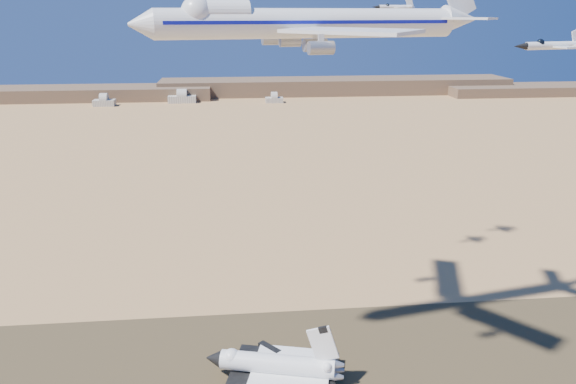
{
  "coord_description": "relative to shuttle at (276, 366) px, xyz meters",
  "views": [
    {
      "loc": [
        -7.34,
        -137.84,
        93.67
      ],
      "look_at": [
        7.54,
        8.0,
        46.77
      ],
      "focal_mm": 35.0,
      "sensor_mm": 36.0,
      "label": 1
    }
  ],
  "objects": [
    {
      "name": "shuttle",
      "position": [
        0.0,
        0.0,
        0.0
      ],
      "size": [
        37.14,
        28.59,
        18.19
      ],
      "rotation": [
        0.0,
        0.0,
        -0.25
      ],
      "color": "white",
      "rests_on": "runway"
    },
    {
      "name": "chase_jet_d",
      "position": [
        47.46,
        72.41,
        90.74
      ],
      "size": [
        15.15,
        8.39,
        3.79
      ],
      "rotation": [
        0.0,
        0.0,
        0.14
      ],
      "color": "silver"
    },
    {
      "name": "carrier_747",
      "position": [
        7.12,
        10.65,
        86.45
      ],
      "size": [
        87.14,
        66.13,
        21.63
      ],
      "rotation": [
        0.0,
        0.0,
        0.19
      ],
      "color": "silver"
    },
    {
      "name": "ridgeline",
      "position": [
        62.9,
        538.83,
        2.74
      ],
      "size": [
        960.0,
        90.0,
        18.0
      ],
      "color": "brown",
      "rests_on": "ground"
    },
    {
      "name": "ground",
      "position": [
        -2.42,
        11.53,
        -4.89
      ],
      "size": [
        1200.0,
        1200.0,
        0.0
      ],
      "primitive_type": "plane",
      "color": "tan",
      "rests_on": "ground"
    },
    {
      "name": "chase_jet_c",
      "position": [
        32.8,
        63.17,
        85.33
      ],
      "size": [
        13.96,
        8.13,
        3.56
      ],
      "rotation": [
        0.0,
        0.0,
        0.29
      ],
      "color": "silver"
    },
    {
      "name": "chase_jet_a",
      "position": [
        45.27,
        -32.43,
        83.5
      ],
      "size": [
        14.35,
        8.2,
        3.63
      ],
      "rotation": [
        0.0,
        0.0,
        0.22
      ],
      "color": "silver"
    },
    {
      "name": "runway",
      "position": [
        -2.42,
        11.53,
        -4.86
      ],
      "size": [
        600.0,
        50.0,
        0.06
      ],
      "primitive_type": "cube",
      "color": "#483C24",
      "rests_on": "ground"
    },
    {
      "name": "hangars",
      "position": [
        -66.42,
        489.96,
        -0.06
      ],
      "size": [
        200.5,
        29.5,
        30.0
      ],
      "color": "beige",
      "rests_on": "ground"
    }
  ]
}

